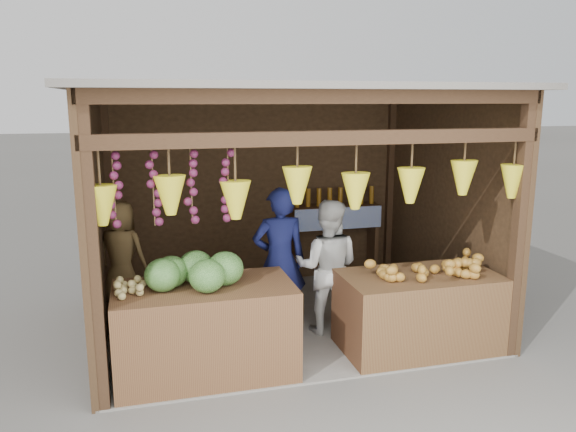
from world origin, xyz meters
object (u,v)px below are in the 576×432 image
object	(u,v)px
counter_left	(205,331)
woman_standing	(327,267)
counter_right	(418,312)
vendor_seated	(122,254)
man_standing	(279,261)

from	to	relation	value
counter_left	woman_standing	xyz separation A→B (m)	(1.40, 0.65, 0.31)
counter_left	counter_right	size ratio (longest dim) A/B	1.03
counter_right	vendor_seated	distance (m)	3.20
man_standing	woman_standing	bearing A→B (deg)	164.96
woman_standing	vendor_seated	bearing A→B (deg)	8.02
man_standing	counter_left	bearing A→B (deg)	41.76
woman_standing	vendor_seated	xyz separation A→B (m)	(-2.14, 0.61, 0.13)
woman_standing	counter_right	bearing A→B (deg)	163.05
counter_left	counter_right	bearing A→B (deg)	-0.13
counter_right	man_standing	world-z (taller)	man_standing
counter_left	man_standing	world-z (taller)	man_standing
counter_right	vendor_seated	bearing A→B (deg)	156.47
man_standing	woman_standing	size ratio (longest dim) A/B	1.09
man_standing	vendor_seated	size ratio (longest dim) A/B	1.39
woman_standing	vendor_seated	size ratio (longest dim) A/B	1.27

